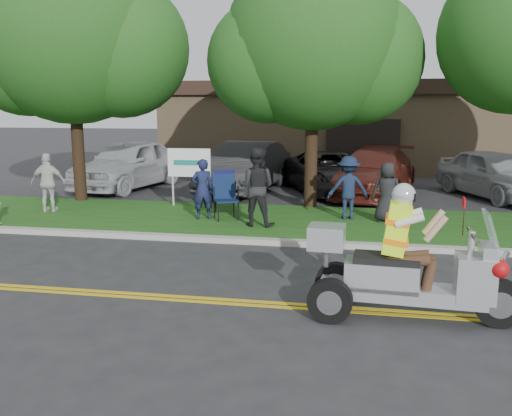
% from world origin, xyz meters
% --- Properties ---
extents(ground, '(120.00, 120.00, 0.00)m').
position_xyz_m(ground, '(0.00, 0.00, 0.00)').
color(ground, '#28282B').
rests_on(ground, ground).
extents(centerline_near, '(60.00, 0.10, 0.01)m').
position_xyz_m(centerline_near, '(0.00, -0.58, 0.01)').
color(centerline_near, gold).
rests_on(centerline_near, ground).
extents(centerline_far, '(60.00, 0.10, 0.01)m').
position_xyz_m(centerline_far, '(0.00, -0.42, 0.01)').
color(centerline_far, gold).
rests_on(centerline_far, ground).
extents(curb, '(60.00, 0.25, 0.12)m').
position_xyz_m(curb, '(0.00, 3.05, 0.06)').
color(curb, '#A8A89E').
rests_on(curb, ground).
extents(grass_verge, '(60.00, 4.00, 0.10)m').
position_xyz_m(grass_verge, '(0.00, 5.20, 0.06)').
color(grass_verge, '#184813').
rests_on(grass_verge, ground).
extents(commercial_building, '(18.00, 8.20, 4.00)m').
position_xyz_m(commercial_building, '(2.00, 18.98, 2.01)').
color(commercial_building, '#9E7F5B').
rests_on(commercial_building, ground).
extents(tree_left, '(6.62, 5.40, 7.78)m').
position_xyz_m(tree_left, '(-6.44, 7.03, 4.85)').
color(tree_left, '#332114').
rests_on(tree_left, ground).
extents(tree_mid, '(5.88, 4.80, 7.05)m').
position_xyz_m(tree_mid, '(0.55, 7.23, 4.43)').
color(tree_mid, '#332114').
rests_on(tree_mid, ground).
extents(business_sign, '(1.25, 0.06, 1.75)m').
position_xyz_m(business_sign, '(-2.90, 6.60, 1.26)').
color(business_sign, silver).
rests_on(business_sign, ground).
extents(trike_scooter, '(2.93, 1.00, 1.91)m').
position_xyz_m(trike_scooter, '(2.44, -0.68, 0.67)').
color(trike_scooter, black).
rests_on(trike_scooter, ground).
extents(lawn_chair_a, '(0.69, 0.70, 1.08)m').
position_xyz_m(lawn_chair_a, '(-1.79, 6.24, 0.71)').
color(lawn_chair_a, black).
rests_on(lawn_chair_a, grass_verge).
extents(lawn_chair_b, '(0.80, 0.81, 1.12)m').
position_xyz_m(lawn_chair_b, '(-1.49, 5.08, 0.73)').
color(lawn_chair_b, black).
rests_on(lawn_chair_b, grass_verge).
extents(spectator_adult_left, '(0.66, 0.57, 1.53)m').
position_xyz_m(spectator_adult_left, '(-2.04, 4.93, 0.87)').
color(spectator_adult_left, '#171D42').
rests_on(spectator_adult_left, grass_verge).
extents(spectator_adult_mid, '(0.96, 0.78, 1.87)m').
position_xyz_m(spectator_adult_mid, '(-0.55, 4.39, 1.04)').
color(spectator_adult_mid, black).
rests_on(spectator_adult_mid, grass_verge).
extents(spectator_adult_right, '(0.98, 0.54, 1.59)m').
position_xyz_m(spectator_adult_right, '(-6.39, 5.11, 0.90)').
color(spectator_adult_right, silver).
rests_on(spectator_adult_right, grass_verge).
extents(spectator_chair_a, '(1.12, 0.77, 1.60)m').
position_xyz_m(spectator_chair_a, '(1.58, 5.61, 0.90)').
color(spectator_chair_a, '#15213C').
rests_on(spectator_chair_a, grass_verge).
extents(spectator_chair_b, '(0.74, 0.49, 1.49)m').
position_xyz_m(spectator_chair_b, '(2.52, 5.42, 0.85)').
color(spectator_chair_b, black).
rests_on(spectator_chair_b, grass_verge).
extents(parked_car_far_left, '(3.04, 5.49, 1.77)m').
position_xyz_m(parked_car_far_left, '(-6.27, 10.11, 0.88)').
color(parked_car_far_left, '#B5B8BD').
rests_on(parked_car_far_left, ground).
extents(parked_car_left, '(2.57, 5.39, 1.71)m').
position_xyz_m(parked_car_left, '(-2.00, 10.17, 0.85)').
color(parked_car_left, '#2F2F32').
rests_on(parked_car_left, ground).
extents(parked_car_mid, '(3.94, 5.54, 1.40)m').
position_xyz_m(parked_car_mid, '(0.89, 10.37, 0.70)').
color(parked_car_mid, black).
rests_on(parked_car_mid, ground).
extents(parked_car_right, '(3.30, 5.68, 1.55)m').
position_xyz_m(parked_car_right, '(2.36, 10.09, 0.77)').
color(parked_car_right, '#541C13').
rests_on(parked_car_right, ground).
extents(parked_car_far_right, '(3.44, 4.98, 1.58)m').
position_xyz_m(parked_car_far_right, '(6.14, 10.33, 0.79)').
color(parked_car_far_right, '#9A9CA0').
rests_on(parked_car_far_right, ground).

